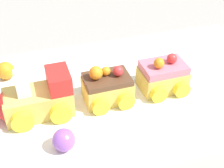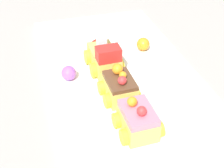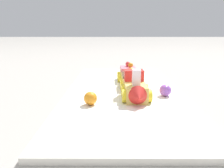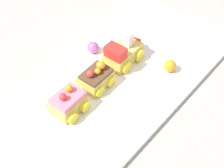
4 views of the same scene
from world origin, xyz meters
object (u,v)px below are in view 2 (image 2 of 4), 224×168
at_px(cake_car_strawberry, 138,120).
at_px(gumball_orange, 143,44).
at_px(cake_train_locomotive, 103,56).
at_px(cake_car_chocolate, 120,87).
at_px(gumball_purple, 69,73).

distance_m(cake_car_strawberry, gumball_orange, 0.27).
distance_m(cake_train_locomotive, cake_car_chocolate, 0.12).
height_order(gumball_orange, gumball_purple, same).
height_order(cake_train_locomotive, cake_car_strawberry, cake_train_locomotive).
bearing_deg(gumball_purple, cake_car_strawberry, -154.55).
distance_m(cake_train_locomotive, cake_car_strawberry, 0.21).
distance_m(cake_car_chocolate, gumball_orange, 0.19).
relative_size(cake_car_strawberry, gumball_orange, 2.39).
xyz_separation_m(cake_train_locomotive, gumball_purple, (-0.03, 0.08, -0.01)).
bearing_deg(cake_car_strawberry, gumball_orange, -23.93).
relative_size(cake_car_chocolate, gumball_purple, 2.40).
xyz_separation_m(cake_train_locomotive, gumball_orange, (0.04, -0.11, -0.01)).
relative_size(cake_car_chocolate, gumball_orange, 2.39).
distance_m(cake_car_strawberry, gumball_purple, 0.20).
relative_size(cake_train_locomotive, cake_car_strawberry, 1.68).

